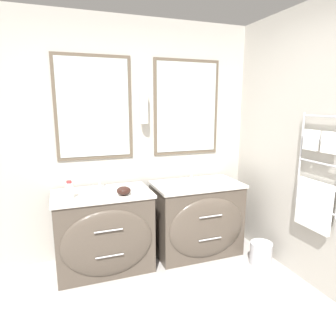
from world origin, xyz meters
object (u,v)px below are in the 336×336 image
(vanity_left, at_px, (104,231))
(amenity_bowl, at_px, (124,191))
(waste_bin, at_px, (261,253))
(toiletry_bottle, at_px, (70,190))
(vanity_right, at_px, (198,218))

(vanity_left, height_order, amenity_bowl, amenity_bowl)
(amenity_bowl, distance_m, waste_bin, 1.62)
(toiletry_bottle, bearing_deg, vanity_left, 10.66)
(vanity_left, bearing_deg, waste_bin, -16.19)
(vanity_left, distance_m, waste_bin, 1.69)
(toiletry_bottle, bearing_deg, waste_bin, -12.01)
(vanity_right, height_order, toiletry_bottle, toiletry_bottle)
(vanity_left, distance_m, toiletry_bottle, 0.58)
(waste_bin, bearing_deg, amenity_bowl, 166.06)
(vanity_left, relative_size, toiletry_bottle, 5.63)
(vanity_right, bearing_deg, amenity_bowl, -172.45)
(vanity_right, distance_m, amenity_bowl, 0.98)
(vanity_left, height_order, vanity_right, same)
(toiletry_bottle, relative_size, amenity_bowl, 1.24)
(amenity_bowl, bearing_deg, toiletry_bottle, 173.55)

